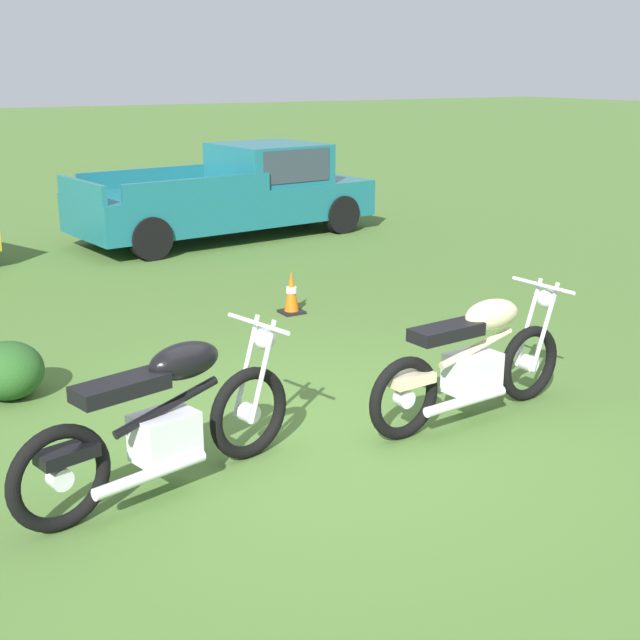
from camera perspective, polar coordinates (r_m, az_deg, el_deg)
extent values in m
plane|color=#476B2D|center=(6.46, -0.25, -8.23)|extent=(120.00, 120.00, 0.00)
torus|color=black|center=(6.15, -4.74, -6.18)|extent=(0.68, 0.24, 0.68)
torus|color=black|center=(5.44, -16.90, -10.03)|extent=(0.68, 0.24, 0.68)
cylinder|color=silver|center=(6.15, -4.74, -6.18)|extent=(0.16, 0.13, 0.14)
cylinder|color=silver|center=(5.44, -16.90, -10.03)|extent=(0.16, 0.13, 0.14)
cylinder|color=silver|center=(6.14, -4.90, -3.03)|extent=(0.26, 0.09, 0.72)
cylinder|color=silver|center=(6.00, -3.82, -3.45)|extent=(0.26, 0.09, 0.72)
cube|color=silver|center=(5.75, -10.27, -7.60)|extent=(0.46, 0.38, 0.32)
cylinder|color=black|center=(5.69, -10.12, -5.68)|extent=(0.79, 0.24, 0.23)
ellipsoid|color=black|center=(5.67, -9.01, -2.68)|extent=(0.57, 0.37, 0.24)
cube|color=black|center=(5.45, -13.11, -4.39)|extent=(0.64, 0.37, 0.10)
cube|color=black|center=(5.40, -16.46, -8.53)|extent=(0.39, 0.26, 0.08)
cylinder|color=silver|center=(5.99, -4.14, -0.26)|extent=(0.18, 0.63, 0.03)
sphere|color=silver|center=(6.07, -3.68, -1.23)|extent=(0.19, 0.19, 0.16)
cylinder|color=silver|center=(5.58, -11.16, -10.02)|extent=(0.80, 0.26, 0.08)
torus|color=black|center=(7.38, 13.72, -2.82)|extent=(0.65, 0.14, 0.65)
torus|color=black|center=(6.47, 5.61, -5.18)|extent=(0.65, 0.14, 0.65)
cylinder|color=silver|center=(7.38, 13.72, -2.82)|extent=(0.15, 0.11, 0.14)
cylinder|color=silver|center=(6.47, 5.61, -5.18)|extent=(0.15, 0.11, 0.14)
cylinder|color=silver|center=(7.39, 13.68, -0.13)|extent=(0.27, 0.06, 0.73)
cylinder|color=silver|center=(7.27, 14.74, -0.46)|extent=(0.27, 0.06, 0.73)
cube|color=silver|center=(6.90, 10.08, -3.46)|extent=(0.42, 0.33, 0.32)
cylinder|color=beige|center=(6.86, 10.34, -1.83)|extent=(0.75, 0.12, 0.22)
ellipsoid|color=beige|center=(6.89, 11.33, 0.37)|extent=(0.54, 0.30, 0.24)
cube|color=black|center=(6.58, 8.40, -0.79)|extent=(0.62, 0.28, 0.10)
cube|color=beige|center=(6.46, 6.05, -3.91)|extent=(0.37, 0.21, 0.08)
cylinder|color=silver|center=(7.27, 14.59, 2.23)|extent=(0.08, 0.64, 0.03)
sphere|color=silver|center=(7.35, 14.83, 1.39)|extent=(0.17, 0.17, 0.16)
cylinder|color=silver|center=(6.70, 9.65, -5.34)|extent=(0.80, 0.14, 0.08)
cube|color=#19606B|center=(14.26, -6.31, 7.64)|extent=(5.10, 2.29, 0.60)
cube|color=#19606B|center=(14.64, -3.44, 10.38)|extent=(1.75, 1.79, 0.64)
cube|color=#2D3842|center=(14.64, -3.44, 10.46)|extent=(1.46, 1.79, 0.52)
cube|color=#19606B|center=(14.49, -11.32, 9.32)|extent=(2.46, 0.35, 0.28)
cube|color=#19606B|center=(13.02, -8.04, 8.71)|extent=(2.46, 0.35, 0.28)
cube|color=#19606B|center=(13.14, -15.59, 8.34)|extent=(0.26, 1.67, 0.28)
cylinder|color=black|center=(15.93, -2.32, 7.80)|extent=(0.66, 0.29, 0.64)
cylinder|color=black|center=(14.62, 1.41, 7.04)|extent=(0.66, 0.29, 0.64)
cylinder|color=black|center=(14.24, -14.17, 6.29)|extent=(0.66, 0.29, 0.64)
cylinder|color=black|center=(12.76, -11.21, 5.35)|extent=(0.66, 0.29, 0.64)
cone|color=#EA590F|center=(9.76, -1.91, 1.87)|extent=(0.18, 0.18, 0.50)
cube|color=black|center=(9.82, -1.90, 0.55)|extent=(0.25, 0.25, 0.03)
cylinder|color=white|center=(9.75, -1.91, 2.01)|extent=(0.12, 0.12, 0.07)
ellipsoid|color=#23501E|center=(7.71, -20.03, -3.17)|extent=(0.59, 0.65, 0.49)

